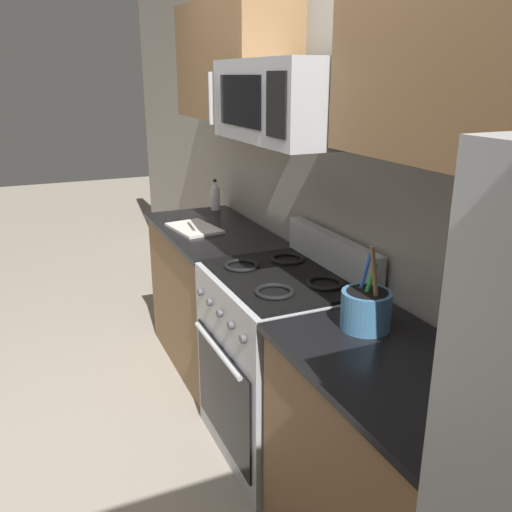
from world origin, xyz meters
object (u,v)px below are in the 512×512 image
object	(u,v)px
range_oven	(280,362)
microwave	(290,101)
bottle_vinegar	(215,196)
cutting_board	(194,228)
utensil_crock	(366,308)

from	to	relation	value
range_oven	microwave	size ratio (longest dim) A/B	1.40
range_oven	microwave	world-z (taller)	microwave
range_oven	bottle_vinegar	bearing A→B (deg)	172.59
cutting_board	bottle_vinegar	xyz separation A→B (m)	(-0.43, 0.29, 0.09)
microwave	bottle_vinegar	size ratio (longest dim) A/B	3.66
microwave	cutting_board	distance (m)	1.26
microwave	utensil_crock	xyz separation A→B (m)	(0.59, 0.03, -0.71)
utensil_crock	cutting_board	distance (m)	1.57
range_oven	utensil_crock	distance (m)	0.78
range_oven	cutting_board	distance (m)	1.08
range_oven	cutting_board	bearing A→B (deg)	-173.47
cutting_board	bottle_vinegar	size ratio (longest dim) A/B	1.70
range_oven	microwave	xyz separation A→B (m)	(-0.00, 0.03, 1.23)
range_oven	cutting_board	size ratio (longest dim) A/B	3.01
microwave	cutting_board	bearing A→B (deg)	-171.99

